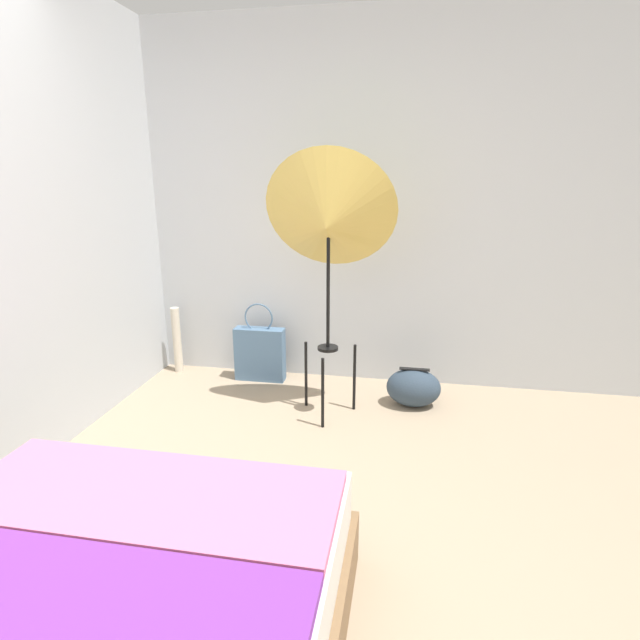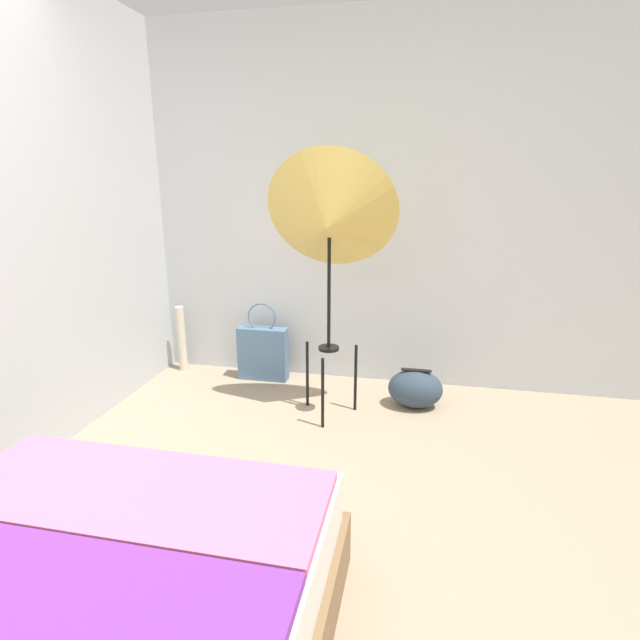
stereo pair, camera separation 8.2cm
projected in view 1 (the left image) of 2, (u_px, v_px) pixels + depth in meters
The scene contains 7 objects.
ground_plane at pixel (192, 609), 1.82m from camera, with size 14.00×14.00×0.00m, color gray.
wall_back at pixel (312, 207), 3.64m from camera, with size 8.00×0.05×2.60m.
wall_side_left at pixel (31, 220), 2.61m from camera, with size 0.05×8.00×2.60m.
photo_umbrella at pixel (328, 220), 2.97m from camera, with size 0.82×0.56×1.69m.
tote_bag at pixel (260, 353), 3.82m from camera, with size 0.38×0.12×0.61m.
duffel_bag at pixel (413, 388), 3.40m from camera, with size 0.37×0.26×0.27m.
paper_roll at pixel (177, 340), 3.97m from camera, with size 0.07×0.07×0.53m.
Camera 1 is at (0.72, -1.35, 1.52)m, focal length 28.00 mm.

